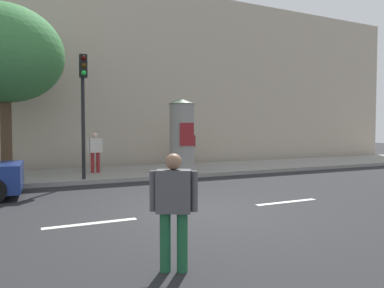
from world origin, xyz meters
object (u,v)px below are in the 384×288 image
poster_column (182,135)px  pedestrian_in_dark_shirt (95,149)px  street_tree (4,54)px  pedestrian_in_red_top (174,203)px  traffic_light (83,96)px  pedestrian_with_backpack (190,144)px

poster_column → pedestrian_in_dark_shirt: bearing=163.1°
street_tree → pedestrian_in_red_top: size_ratio=3.94×
poster_column → pedestrian_in_dark_shirt: size_ratio=1.87×
pedestrian_in_red_top → traffic_light: bearing=90.1°
poster_column → pedestrian_in_red_top: 9.68m
traffic_light → pedestrian_with_backpack: bearing=30.4°
poster_column → pedestrian_with_backpack: bearing=59.0°
pedestrian_in_red_top → pedestrian_in_dark_shirt: (0.65, 9.82, 0.16)m
pedestrian_in_red_top → pedestrian_with_backpack: bearing=64.6°
street_tree → pedestrian_with_backpack: size_ratio=3.67×
poster_column → street_tree: size_ratio=0.48×
pedestrian_in_red_top → pedestrian_with_backpack: size_ratio=0.93×
traffic_light → pedestrian_in_dark_shirt: (0.66, 1.77, -1.90)m
traffic_light → pedestrian_in_red_top: bearing=-89.9°
street_tree → pedestrian_in_dark_shirt: (3.05, 0.05, -3.40)m
traffic_light → pedestrian_in_red_top: size_ratio=2.72×
traffic_light → street_tree: street_tree is taller
street_tree → pedestrian_in_dark_shirt: bearing=0.9°
traffic_light → pedestrian_in_red_top: traffic_light is taller
street_tree → pedestrian_in_red_top: street_tree is taller
pedestrian_in_dark_shirt → pedestrian_with_backpack: bearing=16.2°
pedestrian_in_red_top → pedestrian_in_dark_shirt: bearing=86.2°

